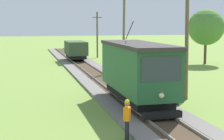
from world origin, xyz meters
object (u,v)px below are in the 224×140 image
at_px(utility_pole_far, 97,34).
at_px(tree_right_near, 206,27).
at_px(red_tram, 137,70).
at_px(freight_car, 76,50).
at_px(utility_pole_near_tram, 187,39).
at_px(utility_pole_mid, 124,29).
at_px(second_worker, 177,91).
at_px(track_worker, 127,118).

relative_size(utility_pole_far, tree_right_near, 0.98).
relative_size(red_tram, freight_car, 1.64).
bearing_deg(utility_pole_near_tram, utility_pole_mid, 90.00).
height_order(red_tram, utility_pole_far, utility_pole_far).
bearing_deg(red_tram, second_worker, -17.78).
height_order(freight_car, utility_pole_far, utility_pole_far).
height_order(utility_pole_mid, track_worker, utility_pole_mid).
xyz_separation_m(utility_pole_near_tram, tree_right_near, (11.25, 18.59, 0.50)).
bearing_deg(track_worker, utility_pole_mid, 106.11).
xyz_separation_m(utility_pole_mid, tree_right_near, (11.25, 3.28, 0.11)).
relative_size(track_worker, tree_right_near, 0.27).
height_order(freight_car, track_worker, freight_car).
distance_m(red_tram, utility_pole_mid, 17.11).
relative_size(utility_pole_mid, track_worker, 4.76).
distance_m(track_worker, second_worker, 7.03).
bearing_deg(tree_right_near, utility_pole_mid, -163.73).
relative_size(utility_pole_mid, second_worker, 4.76).
distance_m(red_tram, second_worker, 2.69).
distance_m(utility_pole_far, track_worker, 37.34).
bearing_deg(freight_car, utility_pole_far, 51.47).
height_order(utility_pole_far, second_worker, utility_pole_far).
bearing_deg(utility_pole_far, utility_pole_near_tram, -90.00).
distance_m(utility_pole_near_tram, track_worker, 9.96).
xyz_separation_m(utility_pole_near_tram, second_worker, (-1.48, -1.99, -2.96)).
relative_size(freight_car, utility_pole_mid, 0.61).
bearing_deg(second_worker, utility_pole_near_tram, 28.04).
height_order(freight_car, utility_pole_mid, utility_pole_mid).
bearing_deg(utility_pole_near_tram, utility_pole_far, 90.00).
xyz_separation_m(utility_pole_near_tram, utility_pole_mid, (0.00, 15.30, 0.39)).
xyz_separation_m(utility_pole_far, tree_right_near, (11.25, -10.89, 1.09)).
bearing_deg(track_worker, tree_right_near, 87.39).
bearing_deg(tree_right_near, red_tram, -127.13).
height_order(red_tram, tree_right_near, tree_right_near).
relative_size(freight_car, track_worker, 2.91).
bearing_deg(track_worker, second_worker, 80.07).
distance_m(utility_pole_mid, tree_right_near, 11.72).
bearing_deg(utility_pole_near_tram, tree_right_near, 58.82).
bearing_deg(second_worker, utility_pole_far, 62.04).
bearing_deg(second_worker, tree_right_near, 33.00).
distance_m(utility_pole_mid, utility_pole_far, 14.21).
xyz_separation_m(red_tram, utility_pole_mid, (3.77, 16.55, 2.15)).
bearing_deg(utility_pole_near_tram, red_tram, -161.64).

